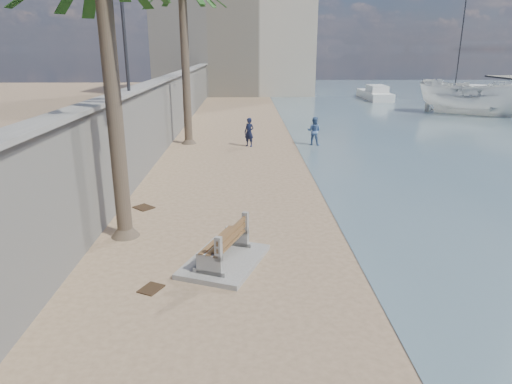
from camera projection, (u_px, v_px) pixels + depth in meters
name	position (u px, v px, depth m)	size (l,w,h in m)	color
seawall	(165.00, 113.00, 25.09)	(0.45, 70.00, 3.50)	gray
wall_cap	(163.00, 79.00, 24.56)	(0.80, 70.00, 0.12)	gray
end_building	(234.00, 32.00, 54.12)	(18.00, 12.00, 14.00)	#B7AA93
bench_far	(224.00, 248.00, 11.19)	(2.34, 2.77, 0.99)	gray
streetlight	(122.00, 3.00, 16.00)	(0.28, 0.28, 5.12)	#2D2D33
person_a	(249.00, 130.00, 24.69)	(0.64, 0.44, 1.79)	#121833
person_b	(314.00, 130.00, 25.07)	(0.83, 0.64, 1.72)	#4A6899
boat_cruiser	(476.00, 95.00, 36.36)	(3.36, 3.46, 3.96)	silver
yacht_near	(476.00, 96.00, 48.08)	(12.32, 3.45, 1.50)	silver
yacht_far	(374.00, 96.00, 48.73)	(7.78, 2.18, 1.50)	silver
sailboat_west	(454.00, 96.00, 48.07)	(5.09, 5.74, 10.18)	silver
debris_c	(144.00, 207.00, 15.28)	(0.63, 0.50, 0.03)	#382616
debris_d	(151.00, 289.00, 10.09)	(0.51, 0.41, 0.03)	#382616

